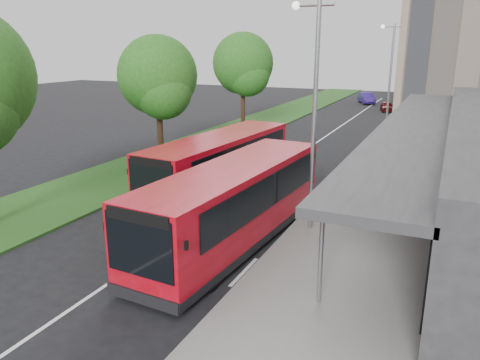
# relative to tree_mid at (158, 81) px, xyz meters

# --- Properties ---
(ground) EXTENTS (120.00, 120.00, 0.00)m
(ground) POSITION_rel_tree_mid_xyz_m (7.01, -9.05, -4.72)
(ground) COLOR black
(ground) RESTS_ON ground
(pavement) EXTENTS (5.00, 80.00, 0.15)m
(pavement) POSITION_rel_tree_mid_xyz_m (13.01, 10.95, -4.64)
(pavement) COLOR slate
(pavement) RESTS_ON ground
(grass_verge) EXTENTS (5.00, 80.00, 0.10)m
(grass_verge) POSITION_rel_tree_mid_xyz_m (0.01, 10.95, -4.67)
(grass_verge) COLOR #1B4416
(grass_verge) RESTS_ON ground
(lane_centre_line) EXTENTS (0.12, 70.00, 0.01)m
(lane_centre_line) POSITION_rel_tree_mid_xyz_m (7.01, 5.95, -4.71)
(lane_centre_line) COLOR silver
(lane_centre_line) RESTS_ON ground
(kerb_dashes) EXTENTS (0.12, 56.00, 0.01)m
(kerb_dashes) POSITION_rel_tree_mid_xyz_m (10.31, 9.95, -4.71)
(kerb_dashes) COLOR silver
(kerb_dashes) RESTS_ON ground
(tree_mid) EXTENTS (4.56, 4.56, 7.31)m
(tree_mid) POSITION_rel_tree_mid_xyz_m (0.00, 0.00, 0.00)
(tree_mid) COLOR #342014
(tree_mid) RESTS_ON ground
(tree_far) EXTENTS (4.81, 4.81, 7.73)m
(tree_far) POSITION_rel_tree_mid_xyz_m (-0.00, 12.00, 0.27)
(tree_far) COLOR #342014
(tree_far) RESTS_ON ground
(lamp_post_near) EXTENTS (1.44, 0.28, 8.00)m
(lamp_post_near) POSITION_rel_tree_mid_xyz_m (11.13, -7.05, 0.00)
(lamp_post_near) COLOR gray
(lamp_post_near) RESTS_ON pavement
(lamp_post_far) EXTENTS (1.44, 0.28, 8.00)m
(lamp_post_far) POSITION_rel_tree_mid_xyz_m (11.13, 12.95, 0.00)
(lamp_post_far) COLOR gray
(lamp_post_far) RESTS_ON pavement
(bus_main) EXTENTS (3.20, 10.03, 2.80)m
(bus_main) POSITION_rel_tree_mid_xyz_m (9.14, -9.25, -3.28)
(bus_main) COLOR #B6091E
(bus_main) RESTS_ON ground
(bus_second) EXTENTS (3.28, 9.84, 2.74)m
(bus_second) POSITION_rel_tree_mid_xyz_m (6.13, -4.40, -3.31)
(bus_second) COLOR #B6091E
(bus_second) RESTS_ON ground
(litter_bin) EXTENTS (0.69, 0.69, 1.02)m
(litter_bin) POSITION_rel_tree_mid_xyz_m (12.20, 2.09, -4.06)
(litter_bin) COLOR #382816
(litter_bin) RESTS_ON pavement
(bollard) EXTENTS (0.20, 0.20, 1.05)m
(bollard) POSITION_rel_tree_mid_xyz_m (11.59, 9.94, -4.04)
(bollard) COLOR #F6B30C
(bollard) RESTS_ON pavement
(car_near) EXTENTS (1.87, 3.21, 1.03)m
(car_near) POSITION_rel_tree_mid_xyz_m (9.29, 28.29, -4.20)
(car_near) COLOR #500B0B
(car_near) RESTS_ON ground
(car_far) EXTENTS (2.77, 4.07, 1.27)m
(car_far) POSITION_rel_tree_mid_xyz_m (6.08, 34.50, -4.08)
(car_far) COLOR navy
(car_far) RESTS_ON ground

